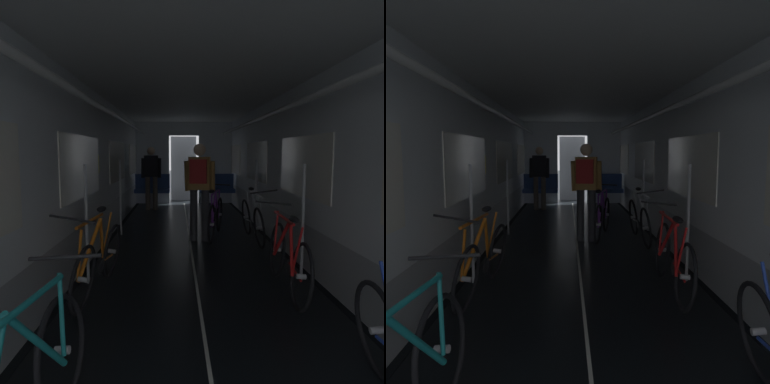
% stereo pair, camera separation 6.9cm
% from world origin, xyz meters
% --- Properties ---
extents(train_car_shell, '(3.14, 12.34, 2.57)m').
position_xyz_m(train_car_shell, '(-0.00, 3.60, 1.70)').
color(train_car_shell, black).
rests_on(train_car_shell, ground).
extents(bench_seat_far_left, '(0.98, 0.51, 0.95)m').
position_xyz_m(bench_seat_far_left, '(-0.90, 8.07, 0.57)').
color(bench_seat_far_left, gray).
rests_on(bench_seat_far_left, ground).
extents(bench_seat_far_right, '(0.98, 0.51, 0.95)m').
position_xyz_m(bench_seat_far_right, '(0.90, 8.07, 0.57)').
color(bench_seat_far_right, gray).
rests_on(bench_seat_far_right, ground).
extents(bicycle_silver, '(0.44, 1.69, 0.95)m').
position_xyz_m(bicycle_silver, '(1.09, 4.11, 0.38)').
color(bicycle_silver, black).
rests_on(bicycle_silver, ground).
extents(bicycle_orange, '(0.50, 1.69, 0.96)m').
position_xyz_m(bicycle_orange, '(-1.08, 1.79, 0.38)').
color(bicycle_orange, black).
rests_on(bicycle_orange, ground).
extents(bicycle_red, '(0.44, 1.69, 0.95)m').
position_xyz_m(bicycle_red, '(0.99, 1.77, 0.38)').
color(bicycle_red, black).
rests_on(bicycle_red, ground).
extents(person_cyclist_aisle, '(0.56, 0.43, 1.69)m').
position_xyz_m(person_cyclist_aisle, '(0.16, 4.13, 1.02)').
color(person_cyclist_aisle, '#2D2D33').
rests_on(person_cyclist_aisle, ground).
extents(bicycle_purple_in_aisle, '(0.55, 1.65, 0.94)m').
position_xyz_m(bicycle_purple_in_aisle, '(0.48, 4.40, 0.38)').
color(bicycle_purple_in_aisle, black).
rests_on(bicycle_purple_in_aisle, ground).
extents(person_standing_near_bench, '(0.53, 0.23, 1.69)m').
position_xyz_m(person_standing_near_bench, '(-0.90, 7.70, 0.98)').
color(person_standing_near_bench, brown).
rests_on(person_standing_near_bench, ground).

